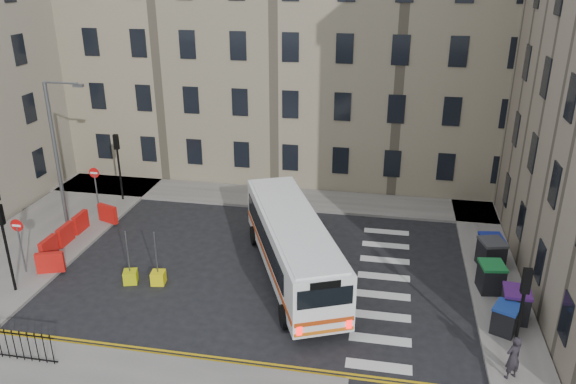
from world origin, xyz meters
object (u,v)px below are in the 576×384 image
(streetlamp, at_px, (56,156))
(wheelie_bin_e, at_px, (490,249))
(pedestrian, at_px, (513,358))
(wheelie_bin_c, at_px, (491,277))
(bus, at_px, (292,244))
(wheelie_bin_d, at_px, (491,253))
(wheelie_bin_a, at_px, (505,319))
(bollard_yellow, at_px, (158,278))
(bollard_chevron, at_px, (131,277))
(wheelie_bin_b, at_px, (515,304))

(streetlamp, bearing_deg, wheelie_bin_e, 1.46)
(pedestrian, bearing_deg, wheelie_bin_c, -122.56)
(wheelie_bin_c, bearing_deg, bus, 173.02)
(wheelie_bin_c, bearing_deg, wheelie_bin_d, 73.90)
(streetlamp, height_order, pedestrian, streetlamp)
(wheelie_bin_a, xyz_separation_m, bollard_yellow, (-14.82, 1.05, -0.43))
(bus, relative_size, pedestrian, 6.42)
(bus, relative_size, bollard_yellow, 17.93)
(bollard_yellow, bearing_deg, bollard_chevron, -172.87)
(wheelie_bin_b, bearing_deg, wheelie_bin_e, 98.28)
(pedestrian, bearing_deg, bollard_chevron, -44.58)
(streetlamp, xyz_separation_m, wheelie_bin_c, (21.61, -2.13, -3.53))
(wheelie_bin_b, distance_m, wheelie_bin_c, 2.16)
(pedestrian, relative_size, bollard_chevron, 2.79)
(wheelie_bin_e, distance_m, bollard_chevron, 17.01)
(wheelie_bin_b, xyz_separation_m, wheelie_bin_e, (-0.31, 4.74, -0.00))
(wheelie_bin_e, height_order, pedestrian, pedestrian)
(wheelie_bin_a, relative_size, pedestrian, 0.79)
(streetlamp, height_order, bollard_chevron, streetlamp)
(wheelie_bin_c, relative_size, wheelie_bin_e, 0.99)
(bus, height_order, wheelie_bin_b, bus)
(streetlamp, relative_size, wheelie_bin_d, 5.54)
(wheelie_bin_c, bearing_deg, wheelie_bin_b, -80.52)
(wheelie_bin_a, height_order, bollard_yellow, wheelie_bin_a)
(wheelie_bin_c, distance_m, pedestrian, 5.78)
(bus, xyz_separation_m, wheelie_bin_d, (9.12, 2.37, -0.84))
(wheelie_bin_c, xyz_separation_m, bollard_yellow, (-14.68, -1.97, -0.51))
(wheelie_bin_d, relative_size, bollard_yellow, 2.45)
(streetlamp, distance_m, wheelie_bin_a, 22.63)
(streetlamp, height_order, bus, streetlamp)
(bollard_yellow, bearing_deg, pedestrian, -14.60)
(wheelie_bin_d, bearing_deg, wheelie_bin_e, 70.62)
(bollard_yellow, relative_size, bollard_chevron, 1.00)
(wheelie_bin_e, relative_size, bollard_chevron, 2.21)
(wheelie_bin_d, height_order, pedestrian, pedestrian)
(wheelie_bin_a, distance_m, wheelie_bin_c, 3.03)
(wheelie_bin_c, xyz_separation_m, pedestrian, (-0.09, -5.77, 0.18))
(wheelie_bin_a, relative_size, wheelie_bin_b, 0.99)
(wheelie_bin_a, distance_m, bollard_chevron, 16.13)
(wheelie_bin_b, distance_m, pedestrian, 3.80)
(streetlamp, relative_size, wheelie_bin_c, 6.21)
(wheelie_bin_a, xyz_separation_m, wheelie_bin_e, (0.21, 5.71, 0.09))
(streetlamp, relative_size, wheelie_bin_b, 6.12)
(wheelie_bin_b, bearing_deg, bollard_yellow, -175.82)
(wheelie_bin_b, bearing_deg, bus, 173.34)
(wheelie_bin_c, height_order, wheelie_bin_e, wheelie_bin_e)
(streetlamp, xyz_separation_m, bollard_yellow, (6.92, -4.10, -4.04))
(wheelie_bin_e, xyz_separation_m, bollard_chevron, (-16.30, -4.82, -0.52))
(wheelie_bin_a, relative_size, wheelie_bin_d, 0.90)
(pedestrian, bearing_deg, bus, -64.27)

